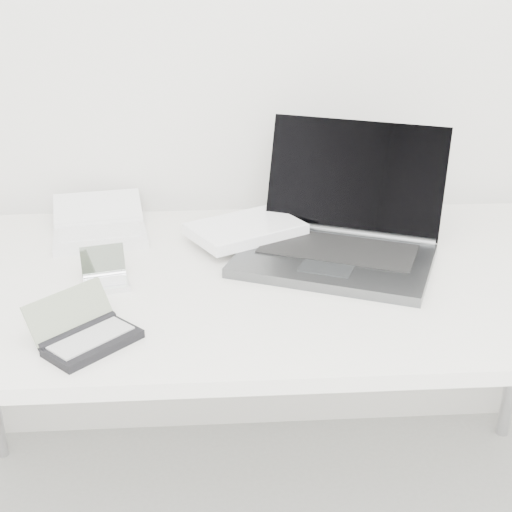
{
  "coord_description": "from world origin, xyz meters",
  "views": [
    {
      "loc": [
        -0.12,
        0.18,
        1.38
      ],
      "look_at": [
        -0.03,
        1.51,
        0.79
      ],
      "focal_mm": 50.0,
      "sensor_mm": 36.0,
      "label": 1
    }
  ],
  "objects": [
    {
      "name": "palmtop_charcoal",
      "position": [
        -0.34,
        1.29,
        0.75
      ],
      "size": [
        0.21,
        0.21,
        0.08
      ],
      "rotation": [
        0.0,
        0.0,
        0.78
      ],
      "color": "black",
      "rests_on": "desk"
    },
    {
      "name": "pda_silver",
      "position": [
        -0.34,
        1.52,
        0.75
      ],
      "size": [
        0.11,
        0.11,
        0.07
      ],
      "rotation": [
        0.0,
        0.0,
        0.24
      ],
      "color": "silver",
      "rests_on": "desk"
    },
    {
      "name": "desk",
      "position": [
        0.0,
        1.55,
        0.68
      ],
      "size": [
        1.6,
        0.8,
        0.73
      ],
      "color": "white",
      "rests_on": "ground"
    },
    {
      "name": "laptop_large",
      "position": [
        0.12,
        1.66,
        0.77
      ],
      "size": [
        0.61,
        0.5,
        0.27
      ],
      "rotation": [
        0.0,
        0.0,
        -0.4
      ],
      "color": "#505254",
      "rests_on": "desk"
    },
    {
      "name": "netbook_open_white",
      "position": [
        -0.39,
        1.8,
        0.75
      ],
      "size": [
        0.26,
        0.31,
        0.06
      ],
      "rotation": [
        0.0,
        0.0,
        0.16
      ],
      "color": "white",
      "rests_on": "desk"
    }
  ]
}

